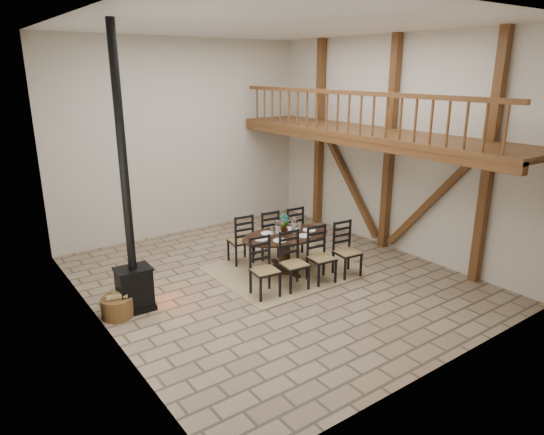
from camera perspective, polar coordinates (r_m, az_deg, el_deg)
ground at (r=10.28m, az=0.11°, el=-7.22°), size 8.00×8.00×0.00m
room_shell at (r=10.18m, az=5.64°, el=10.14°), size 7.02×8.02×5.01m
rug at (r=10.70m, az=1.59°, el=-6.16°), size 3.00×2.50×0.02m
dining_table at (r=10.47m, az=1.88°, el=-4.29°), size 2.50×2.45×1.29m
wood_stove at (r=8.95m, az=-16.22°, el=-3.90°), size 0.66×0.52×5.00m
log_basket at (r=9.16m, az=-17.73°, el=-9.90°), size 0.56×0.56×0.46m
log_stack at (r=9.47m, az=-17.39°, el=-9.49°), size 0.39×0.51×0.24m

